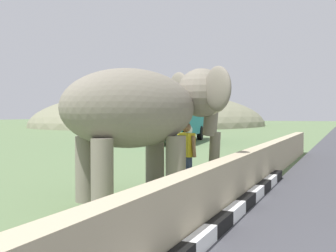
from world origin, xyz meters
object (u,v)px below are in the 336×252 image
person_handler (186,152)px  cow_near (187,130)px  elephant (146,111)px  bus_teal (175,111)px

person_handler → cow_near: (13.58, 5.29, -0.06)m
elephant → person_handler: size_ratio=2.39×
person_handler → bus_teal: (15.48, 6.91, 1.15)m
elephant → bus_teal: (16.85, 6.50, 0.14)m
elephant → person_handler: (1.37, -0.41, -1.01)m
person_handler → cow_near: person_handler is taller
bus_teal → elephant: bearing=-158.9°
elephant → person_handler: elephant is taller
cow_near → bus_teal: bearing=40.4°
elephant → cow_near: elephant is taller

